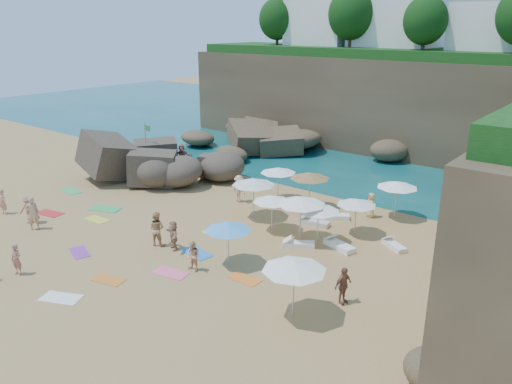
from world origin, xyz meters
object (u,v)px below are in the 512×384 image
Objects in this scene: person_stand_0 at (2,202)px; person_stand_6 at (33,213)px; lounger_0 at (334,217)px; person_stand_3 at (343,285)px; flag_pole at (147,142)px; parasol_0 at (278,170)px; parasol_2 at (397,184)px; person_stand_2 at (239,189)px; person_stand_1 at (156,229)px; person_stand_5 at (182,156)px; rock_outcrop at (163,178)px; parasol_1 at (254,182)px; person_stand_4 at (371,205)px.

person_stand_6 reaches higher than person_stand_0.
person_stand_3 is at bearing -90.27° from lounger_0.
person_stand_3 is at bearing -19.72° from flag_pole.
parasol_2 is at bearing 13.40° from parasol_0.
person_stand_6 reaches higher than person_stand_2.
person_stand_1 is 1.04× the size of person_stand_2.
person_stand_5 is at bearing -179.12° from parasol_2.
person_stand_2 reaches higher than rock_outcrop.
person_stand_3 is (20.80, 3.70, 0.02)m from person_stand_0.
rock_outcrop is 13.94m from lounger_0.
parasol_0 is 1.23× the size of person_stand_5.
person_stand_3 is (8.77, -5.17, -1.39)m from parasol_1.
person_stand_0 is 10.94m from person_stand_1.
parasol_0 is 1.52× the size of person_stand_4.
person_stand_2 is 9.28m from person_stand_5.
rock_outcrop is 4.12× the size of person_stand_6.
parasol_1 is 1.31× the size of person_stand_6.
person_stand_2 reaches higher than person_stand_0.
person_stand_3 is (10.22, 0.94, -0.11)m from person_stand_1.
rock_outcrop is 4.50× the size of person_stand_2.
parasol_2 is 4.07m from lounger_0.
parasol_2 is at bearing 9.49° from lounger_0.
parasol_0 is (11.51, 1.02, -0.40)m from flag_pole.
person_stand_3 is (20.96, -7.51, -1.58)m from flag_pole.
person_stand_3 is at bearing -28.58° from person_stand_4.
parasol_2 is (18.73, 2.74, -0.34)m from flag_pole.
parasol_0 is 10.53m from person_stand_5.
person_stand_4 is at bearing 13.46° from lounger_0.
parasol_0 is 1.19× the size of person_stand_6.
person_stand_5 is (-10.38, 1.45, -1.05)m from parasol_0.
person_stand_1 is at bearing -94.61° from parasol_0.
person_stand_0 is (-1.97, -10.75, 0.78)m from rock_outcrop.
rock_outcrop is at bearing 169.46° from parasol_1.
person_stand_4 is (6.83, 10.37, -0.16)m from person_stand_1.
person_stand_5 reaches higher than person_stand_2.
person_stand_4 is (17.42, 13.13, -0.03)m from person_stand_0.
flag_pole is 11.33m from person_stand_0.
parasol_2 is 1.91m from person_stand_4.
person_stand_4 is 16.45m from person_stand_5.
lounger_0 is (13.91, 0.80, 0.14)m from rock_outcrop.
person_stand_1 reaches higher than lounger_0.
parasol_0 reaches higher than lounger_0.
person_stand_6 is at bearing -122.06° from parasol_0.
parasol_2 reaches higher than person_stand_0.
flag_pole reaches higher than person_stand_4.
rock_outcrop reaches higher than lounger_0.
parasol_0 is at bearing 174.99° from person_stand_6.
flag_pole is 1.63× the size of parasol_0.
parasol_2 is (6.54, 5.08, -0.15)m from parasol_1.
person_stand_2 reaches higher than person_stand_4.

